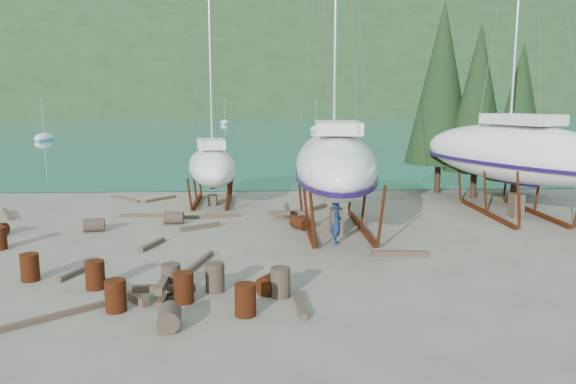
{
  "coord_description": "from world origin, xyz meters",
  "views": [
    {
      "loc": [
        0.04,
        -19.83,
        5.74
      ],
      "look_at": [
        1.19,
        3.0,
        1.94
      ],
      "focal_mm": 35.0,
      "sensor_mm": 36.0,
      "label": 1
    }
  ],
  "objects_px": {
    "large_sailboat_far": "(514,152)",
    "worker": "(337,222)",
    "large_sailboat_near": "(335,163)",
    "small_sailboat_shore": "(212,166)"
  },
  "relations": [
    {
      "from": "large_sailboat_far",
      "to": "worker",
      "type": "height_order",
      "value": "large_sailboat_far"
    },
    {
      "from": "worker",
      "to": "large_sailboat_near",
      "type": "bearing_deg",
      "value": 3.93
    },
    {
      "from": "large_sailboat_near",
      "to": "worker",
      "type": "bearing_deg",
      "value": -90.71
    },
    {
      "from": "large_sailboat_near",
      "to": "large_sailboat_far",
      "type": "relative_size",
      "value": 0.96
    },
    {
      "from": "large_sailboat_far",
      "to": "worker",
      "type": "relative_size",
      "value": 10.84
    },
    {
      "from": "large_sailboat_near",
      "to": "small_sailboat_shore",
      "type": "relative_size",
      "value": 1.44
    },
    {
      "from": "large_sailboat_far",
      "to": "worker",
      "type": "xyz_separation_m",
      "value": [
        -9.51,
        -5.31,
        -2.25
      ]
    },
    {
      "from": "large_sailboat_far",
      "to": "large_sailboat_near",
      "type": "bearing_deg",
      "value": 174.68
    },
    {
      "from": "small_sailboat_shore",
      "to": "worker",
      "type": "bearing_deg",
      "value": -66.64
    },
    {
      "from": "large_sailboat_near",
      "to": "large_sailboat_far",
      "type": "height_order",
      "value": "large_sailboat_far"
    }
  ]
}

